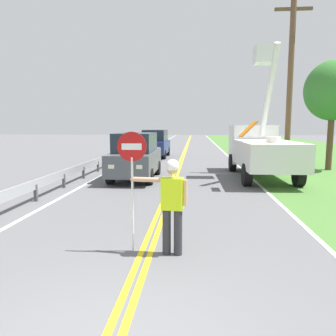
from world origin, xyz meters
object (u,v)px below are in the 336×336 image
(flagger_worker, at_px, (172,201))
(oncoming_suv_second, at_px, (155,143))
(stop_sign_paddle, at_px, (132,165))
(utility_bucket_truck, at_px, (260,147))
(roadside_tree_verge, at_px, (333,91))
(utility_pole_near, at_px, (290,84))
(oncoming_suv_nearest, at_px, (136,156))

(flagger_worker, relative_size, oncoming_suv_second, 0.39)
(stop_sign_paddle, xyz_separation_m, utility_bucket_truck, (4.28, 9.72, -0.28))
(stop_sign_paddle, height_order, roadside_tree_verge, roadside_tree_verge)
(oncoming_suv_second, xyz_separation_m, utility_pole_near, (7.75, -7.74, 3.46))
(oncoming_suv_nearest, xyz_separation_m, oncoming_suv_second, (-0.33, 10.29, 0.00))
(flagger_worker, relative_size, utility_pole_near, 0.21)
(oncoming_suv_second, height_order, utility_pole_near, utility_pole_near)
(roadside_tree_verge, bearing_deg, stop_sign_paddle, -124.60)
(stop_sign_paddle, height_order, oncoming_suv_second, stop_sign_paddle)
(stop_sign_paddle, bearing_deg, roadside_tree_verge, 55.40)
(roadside_tree_verge, bearing_deg, flagger_worker, -121.95)
(utility_pole_near, distance_m, roadside_tree_verge, 2.94)
(utility_pole_near, height_order, roadside_tree_verge, utility_pole_near)
(oncoming_suv_nearest, bearing_deg, roadside_tree_verge, 20.89)
(utility_pole_near, bearing_deg, roadside_tree_verge, 26.13)
(flagger_worker, xyz_separation_m, stop_sign_paddle, (-0.76, 0.09, 0.66))
(oncoming_suv_nearest, bearing_deg, flagger_worker, -75.38)
(utility_bucket_truck, height_order, utility_pole_near, utility_pole_near)
(stop_sign_paddle, xyz_separation_m, oncoming_suv_second, (-1.83, 18.85, -0.65))
(oncoming_suv_second, relative_size, utility_pole_near, 0.53)
(flagger_worker, distance_m, stop_sign_paddle, 1.02)
(oncoming_suv_nearest, bearing_deg, oncoming_suv_second, 91.86)
(stop_sign_paddle, bearing_deg, oncoming_suv_nearest, 99.89)
(oncoming_suv_nearest, height_order, roadside_tree_verge, roadside_tree_verge)
(utility_bucket_truck, relative_size, utility_pole_near, 0.79)
(utility_pole_near, xyz_separation_m, roadside_tree_verge, (2.63, 1.29, -0.25))
(stop_sign_paddle, xyz_separation_m, roadside_tree_verge, (8.55, 12.39, 2.56))
(oncoming_suv_second, distance_m, roadside_tree_verge, 12.64)
(stop_sign_paddle, height_order, oncoming_suv_nearest, stop_sign_paddle)
(flagger_worker, bearing_deg, utility_bucket_truck, 70.28)
(stop_sign_paddle, relative_size, utility_pole_near, 0.27)
(utility_bucket_truck, relative_size, roadside_tree_verge, 1.16)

